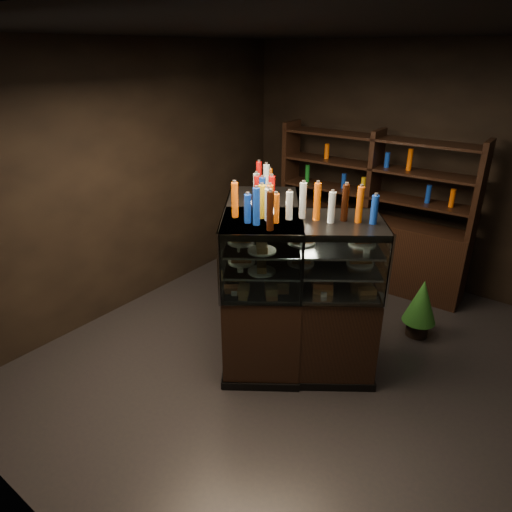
# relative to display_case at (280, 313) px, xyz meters

# --- Properties ---
(ground) EXTENTS (5.00, 5.00, 0.00)m
(ground) POSITION_rel_display_case_xyz_m (0.40, 0.07, -0.52)
(ground) COLOR black
(ground) RESTS_ON ground
(room_shell) EXTENTS (5.02, 5.02, 3.01)m
(room_shell) POSITION_rel_display_case_xyz_m (0.40, 0.07, 1.43)
(room_shell) COLOR black
(room_shell) RESTS_ON ground
(display_case) EXTENTS (1.96, 1.57, 1.55)m
(display_case) POSITION_rel_display_case_xyz_m (0.00, 0.00, 0.00)
(display_case) COLOR black
(display_case) RESTS_ON ground
(food_display) EXTENTS (1.52, 1.15, 0.47)m
(food_display) POSITION_rel_display_case_xyz_m (-0.00, -0.00, 0.66)
(food_display) COLOR #CA7948
(food_display) RESTS_ON display_case
(bottles_top) EXTENTS (1.34, 1.01, 0.30)m
(bottles_top) POSITION_rel_display_case_xyz_m (0.00, 0.00, 1.17)
(bottles_top) COLOR #147223
(bottles_top) RESTS_ON display_case
(potted_conifer) EXTENTS (0.35, 0.35, 0.76)m
(potted_conifer) POSITION_rel_display_case_xyz_m (0.99, 1.23, -0.08)
(potted_conifer) COLOR black
(potted_conifer) RESTS_ON ground
(back_shelving) EXTENTS (2.50, 0.50, 2.00)m
(back_shelving) POSITION_rel_display_case_xyz_m (-0.05, 2.12, 0.09)
(back_shelving) COLOR black
(back_shelving) RESTS_ON ground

